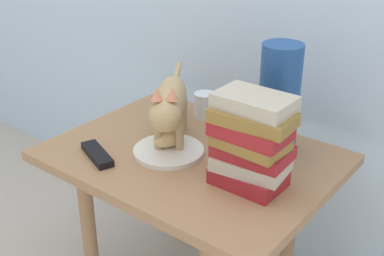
# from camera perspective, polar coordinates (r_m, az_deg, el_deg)

# --- Properties ---
(side_table) EXTENTS (0.79, 0.59, 0.55)m
(side_table) POSITION_cam_1_polar(r_m,az_deg,el_deg) (1.48, 0.00, -5.43)
(side_table) COLOR #9E724C
(side_table) RESTS_ON ground
(plate) EXTENTS (0.20, 0.20, 0.01)m
(plate) POSITION_cam_1_polar(r_m,az_deg,el_deg) (1.44, -2.68, -2.64)
(plate) COLOR silver
(plate) RESTS_ON side_table
(bread_roll) EXTENTS (0.09, 0.10, 0.05)m
(bread_roll) POSITION_cam_1_polar(r_m,az_deg,el_deg) (1.44, -2.91, -1.20)
(bread_roll) COLOR #E0BC7A
(bread_roll) RESTS_ON plate
(cat) EXTENTS (0.30, 0.41, 0.23)m
(cat) POSITION_cam_1_polar(r_m,az_deg,el_deg) (1.43, -2.50, 2.85)
(cat) COLOR tan
(cat) RESTS_ON side_table
(book_stack) EXTENTS (0.21, 0.15, 0.25)m
(book_stack) POSITION_cam_1_polar(r_m,az_deg,el_deg) (1.24, 6.79, -1.59)
(book_stack) COLOR maroon
(book_stack) RESTS_ON side_table
(green_vase) EXTENTS (0.11, 0.11, 0.32)m
(green_vase) POSITION_cam_1_polar(r_m,az_deg,el_deg) (1.41, 9.89, 3.22)
(green_vase) COLOR navy
(green_vase) RESTS_ON side_table
(candle_jar) EXTENTS (0.07, 0.07, 0.08)m
(candle_jar) POSITION_cam_1_polar(r_m,az_deg,el_deg) (1.65, 1.46, 2.44)
(candle_jar) COLOR silver
(candle_jar) RESTS_ON side_table
(tv_remote) EXTENTS (0.16, 0.10, 0.02)m
(tv_remote) POSITION_cam_1_polar(r_m,az_deg,el_deg) (1.44, -10.76, -2.96)
(tv_remote) COLOR black
(tv_remote) RESTS_ON side_table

